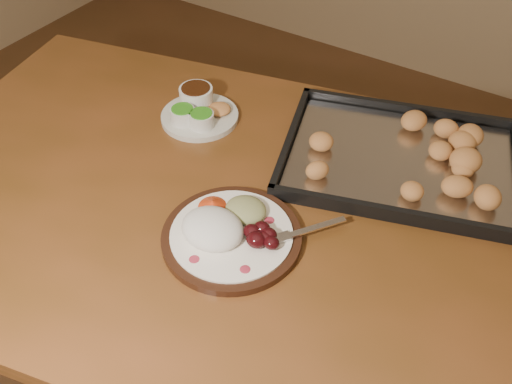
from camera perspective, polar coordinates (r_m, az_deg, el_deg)
The scene contains 4 objects.
dining_table at distance 1.18m, azimuth -0.53°, elevation -4.70°, with size 1.65×1.19×0.75m.
dinner_plate at distance 1.04m, azimuth -2.71°, elevation -3.94°, with size 0.29×0.27×0.06m.
condiment_saucer at distance 1.32m, azimuth -5.81°, elevation 8.14°, with size 0.18×0.18×0.06m.
baking_tray at distance 1.23m, azimuth 14.24°, elevation 3.41°, with size 0.57×0.49×0.05m.
Camera 1 is at (0.57, -0.53, 1.54)m, focal length 40.00 mm.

